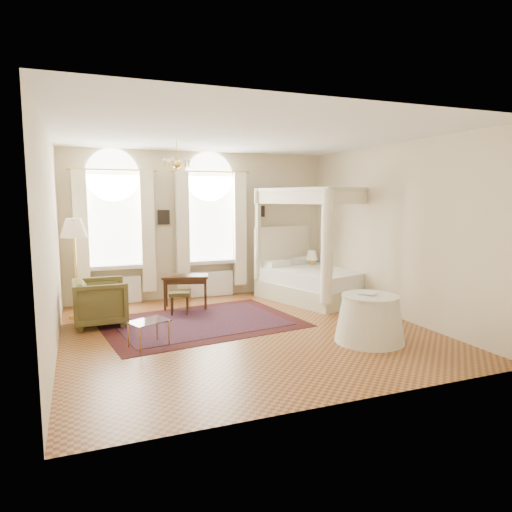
{
  "coord_description": "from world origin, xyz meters",
  "views": [
    {
      "loc": [
        -2.63,
        -7.16,
        2.29
      ],
      "look_at": [
        0.33,
        0.4,
        1.24
      ],
      "focal_mm": 32.0,
      "sensor_mm": 36.0,
      "label": 1
    }
  ],
  "objects_px": {
    "armchair": "(101,302)",
    "coffee_table": "(149,323)",
    "canopy_bed": "(317,274)",
    "floor_lamp": "(74,233)",
    "stool": "(180,295)",
    "writing_desk": "(185,280)",
    "side_table": "(370,319)",
    "nightstand": "(311,280)"
  },
  "relations": [
    {
      "from": "writing_desk",
      "to": "coffee_table",
      "type": "xyz_separation_m",
      "value": [
        -1.07,
        -2.19,
        -0.23
      ]
    },
    {
      "from": "writing_desk",
      "to": "side_table",
      "type": "height_order",
      "value": "side_table"
    },
    {
      "from": "canopy_bed",
      "to": "stool",
      "type": "bearing_deg",
      "value": -176.02
    },
    {
      "from": "writing_desk",
      "to": "coffee_table",
      "type": "height_order",
      "value": "writing_desk"
    },
    {
      "from": "canopy_bed",
      "to": "writing_desk",
      "type": "xyz_separation_m",
      "value": [
        -2.96,
        0.21,
        0.03
      ]
    },
    {
      "from": "armchair",
      "to": "floor_lamp",
      "type": "xyz_separation_m",
      "value": [
        -0.39,
        0.69,
        1.2
      ]
    },
    {
      "from": "coffee_table",
      "to": "nightstand",
      "type": "bearing_deg",
      "value": 31.55
    },
    {
      "from": "coffee_table",
      "to": "side_table",
      "type": "xyz_separation_m",
      "value": [
        3.31,
        -1.04,
        0.01
      ]
    },
    {
      "from": "writing_desk",
      "to": "coffee_table",
      "type": "bearing_deg",
      "value": -116.05
    },
    {
      "from": "floor_lamp",
      "to": "writing_desk",
      "type": "bearing_deg",
      "value": -0.52
    },
    {
      "from": "nightstand",
      "to": "stool",
      "type": "xyz_separation_m",
      "value": [
        -3.34,
        -0.81,
        0.07
      ]
    },
    {
      "from": "side_table",
      "to": "coffee_table",
      "type": "bearing_deg",
      "value": 162.52
    },
    {
      "from": "canopy_bed",
      "to": "coffee_table",
      "type": "height_order",
      "value": "canopy_bed"
    },
    {
      "from": "stool",
      "to": "armchair",
      "type": "height_order",
      "value": "armchair"
    },
    {
      "from": "nightstand",
      "to": "armchair",
      "type": "relative_size",
      "value": 0.67
    },
    {
      "from": "side_table",
      "to": "armchair",
      "type": "bearing_deg",
      "value": 147.0
    },
    {
      "from": "writing_desk",
      "to": "canopy_bed",
      "type": "bearing_deg",
      "value": -4.05
    },
    {
      "from": "canopy_bed",
      "to": "stool",
      "type": "height_order",
      "value": "canopy_bed"
    },
    {
      "from": "canopy_bed",
      "to": "floor_lamp",
      "type": "bearing_deg",
      "value": 177.41
    },
    {
      "from": "canopy_bed",
      "to": "coffee_table",
      "type": "xyz_separation_m",
      "value": [
        -4.03,
        -1.98,
        -0.2
      ]
    },
    {
      "from": "stool",
      "to": "armchair",
      "type": "relative_size",
      "value": 0.52
    },
    {
      "from": "armchair",
      "to": "stool",
      "type": "bearing_deg",
      "value": -81.58
    },
    {
      "from": "canopy_bed",
      "to": "side_table",
      "type": "xyz_separation_m",
      "value": [
        -0.71,
        -3.02,
        -0.2
      ]
    },
    {
      "from": "stool",
      "to": "armchair",
      "type": "bearing_deg",
      "value": -170.65
    },
    {
      "from": "armchair",
      "to": "writing_desk",
      "type": "bearing_deg",
      "value": -69.27
    },
    {
      "from": "armchair",
      "to": "coffee_table",
      "type": "bearing_deg",
      "value": -158.5
    },
    {
      "from": "nightstand",
      "to": "side_table",
      "type": "distance_m",
      "value": 3.72
    },
    {
      "from": "coffee_table",
      "to": "floor_lamp",
      "type": "bearing_deg",
      "value": 114.71
    },
    {
      "from": "canopy_bed",
      "to": "writing_desk",
      "type": "relative_size",
      "value": 2.66
    },
    {
      "from": "armchair",
      "to": "side_table",
      "type": "relative_size",
      "value": 0.83
    },
    {
      "from": "writing_desk",
      "to": "armchair",
      "type": "relative_size",
      "value": 1.12
    },
    {
      "from": "stool",
      "to": "coffee_table",
      "type": "bearing_deg",
      "value": -115.9
    },
    {
      "from": "coffee_table",
      "to": "stool",
      "type": "bearing_deg",
      "value": 64.1
    },
    {
      "from": "canopy_bed",
      "to": "writing_desk",
      "type": "height_order",
      "value": "canopy_bed"
    },
    {
      "from": "armchair",
      "to": "floor_lamp",
      "type": "relative_size",
      "value": 0.48
    },
    {
      "from": "writing_desk",
      "to": "coffee_table",
      "type": "distance_m",
      "value": 2.45
    },
    {
      "from": "canopy_bed",
      "to": "stool",
      "type": "distance_m",
      "value": 3.18
    },
    {
      "from": "armchair",
      "to": "floor_lamp",
      "type": "bearing_deg",
      "value": 28.46
    },
    {
      "from": "nightstand",
      "to": "armchair",
      "type": "height_order",
      "value": "armchair"
    },
    {
      "from": "armchair",
      "to": "coffee_table",
      "type": "relative_size",
      "value": 1.3
    },
    {
      "from": "armchair",
      "to": "canopy_bed",
      "type": "bearing_deg",
      "value": -85.23
    },
    {
      "from": "canopy_bed",
      "to": "coffee_table",
      "type": "relative_size",
      "value": 3.86
    }
  ]
}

